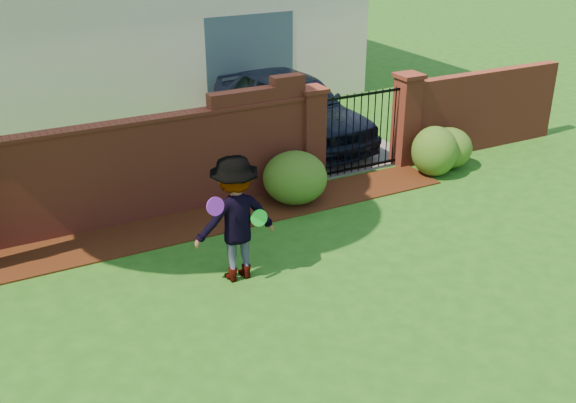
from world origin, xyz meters
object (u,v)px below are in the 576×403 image
car (299,110)px  frisbee_green (259,218)px  frisbee_purple (215,206)px  man (236,220)px

car → frisbee_green: car is taller
car → frisbee_purple: car is taller
man → frisbee_purple: size_ratio=7.26×
car → frisbee_purple: bearing=-135.0°
frisbee_green → car: bearing=55.7°
car → frisbee_green: 5.84m
frisbee_purple → man: bearing=31.5°
frisbee_purple → frisbee_green: (0.66, 0.05, -0.34)m
man → frisbee_purple: bearing=32.0°
frisbee_purple → frisbee_green: 0.74m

